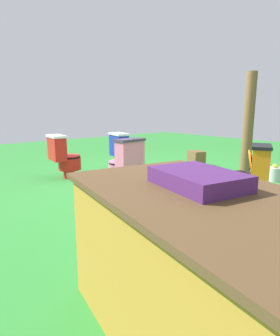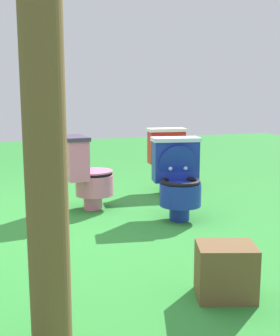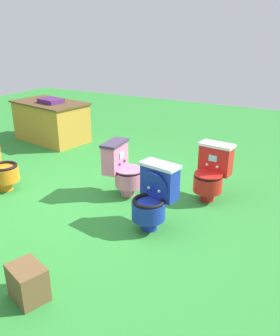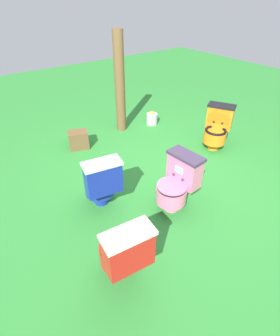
% 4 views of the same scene
% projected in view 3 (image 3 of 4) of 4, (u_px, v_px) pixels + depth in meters
% --- Properties ---
extents(ground, '(14.00, 14.00, 0.00)m').
position_uv_depth(ground, '(78.00, 204.00, 4.52)').
color(ground, '#2D8433').
extents(toilet_pink, '(0.52, 0.45, 0.73)m').
position_uv_depth(toilet_pink, '(123.00, 169.00, 4.64)').
color(toilet_pink, pink).
rests_on(toilet_pink, ground).
extents(toilet_blue, '(0.49, 0.56, 0.73)m').
position_uv_depth(toilet_blue, '(154.00, 196.00, 3.87)').
color(toilet_blue, '#192D9E').
rests_on(toilet_blue, ground).
extents(toilet_red, '(0.46, 0.53, 0.73)m').
position_uv_depth(toilet_red, '(211.00, 172.00, 4.53)').
color(toilet_red, red).
rests_on(toilet_red, ground).
extents(vendor_table, '(1.59, 1.11, 0.85)m').
position_uv_depth(vendor_table, '(51.00, 121.00, 6.93)').
color(vendor_table, '#B7842D').
rests_on(vendor_table, ground).
extents(small_crate, '(0.38, 0.33, 0.30)m').
position_uv_depth(small_crate, '(28.00, 282.00, 2.89)').
color(small_crate, brown).
rests_on(small_crate, ground).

